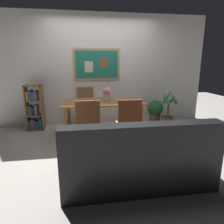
# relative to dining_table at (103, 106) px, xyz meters

# --- Properties ---
(ground_plane) EXTENTS (12.00, 12.00, 0.00)m
(ground_plane) POSITION_rel_dining_table_xyz_m (0.04, -0.45, -0.64)
(ground_plane) COLOR #B7B2A8
(wall_back_with_painting) EXTENTS (5.20, 0.14, 2.60)m
(wall_back_with_painting) POSITION_rel_dining_table_xyz_m (0.04, 0.98, 0.66)
(wall_back_with_painting) COLOR silver
(wall_back_with_painting) RESTS_ON ground_plane
(dining_table) EXTENTS (1.57, 0.86, 0.73)m
(dining_table) POSITION_rel_dining_table_xyz_m (0.00, 0.00, 0.00)
(dining_table) COLOR brown
(dining_table) RESTS_ON ground_plane
(dining_chair_near_right) EXTENTS (0.40, 0.41, 0.91)m
(dining_chair_near_right) POSITION_rel_dining_table_xyz_m (0.34, -0.81, -0.10)
(dining_chair_near_right) COLOR brown
(dining_chair_near_right) RESTS_ON ground_plane
(dining_chair_near_left) EXTENTS (0.40, 0.41, 0.91)m
(dining_chair_near_left) POSITION_rel_dining_table_xyz_m (-0.32, -0.78, -0.10)
(dining_chair_near_left) COLOR brown
(dining_chair_near_left) RESTS_ON ground_plane
(dining_chair_far_left) EXTENTS (0.40, 0.41, 0.91)m
(dining_chair_far_left) POSITION_rel_dining_table_xyz_m (-0.33, 0.78, -0.10)
(dining_chair_far_left) COLOR brown
(dining_chair_far_left) RESTS_ON ground_plane
(leather_couch) EXTENTS (1.80, 0.84, 0.84)m
(leather_couch) POSITION_rel_dining_table_xyz_m (0.25, -1.69, -0.32)
(leather_couch) COLOR black
(leather_couch) RESTS_ON ground_plane
(bookshelf) EXTENTS (0.36, 0.28, 1.01)m
(bookshelf) POSITION_rel_dining_table_xyz_m (-1.47, 0.63, -0.17)
(bookshelf) COLOR brown
(bookshelf) RESTS_ON ground_plane
(potted_ivy) EXTENTS (0.38, 0.38, 0.60)m
(potted_ivy) POSITION_rel_dining_table_xyz_m (1.35, 0.60, -0.30)
(potted_ivy) COLOR brown
(potted_ivy) RESTS_ON ground_plane
(potted_palm) EXTENTS (0.39, 0.37, 0.90)m
(potted_palm) POSITION_rel_dining_table_xyz_m (1.55, 0.31, -0.31)
(potted_palm) COLOR brown
(potted_palm) RESTS_ON ground_plane
(flower_vase) EXTENTS (0.18, 0.17, 0.28)m
(flower_vase) POSITION_rel_dining_table_xyz_m (0.09, -0.00, 0.25)
(flower_vase) COLOR beige
(flower_vase) RESTS_ON dining_table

